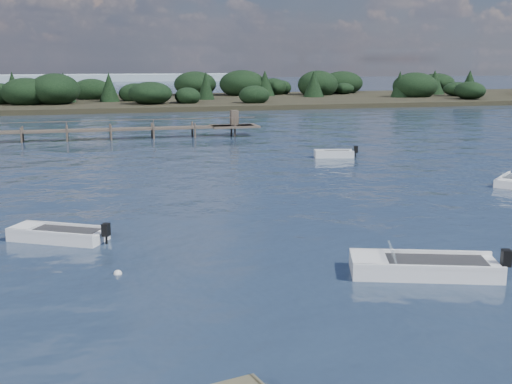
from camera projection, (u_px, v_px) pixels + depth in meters
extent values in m
plane|color=#162234|center=(181.00, 126.00, 78.98)|extent=(400.00, 400.00, 0.00)
cube|color=silver|center=(334.00, 156.00, 53.40)|extent=(3.39, 1.97, 0.74)
cube|color=silver|center=(319.00, 151.00, 53.28)|extent=(1.01, 1.29, 0.15)
cube|color=#242427|center=(337.00, 152.00, 53.33)|extent=(2.34, 1.49, 0.13)
cube|color=silver|center=(335.00, 152.00, 52.75)|extent=(3.13, 0.86, 0.15)
cube|color=silver|center=(333.00, 150.00, 53.87)|extent=(3.13, 0.86, 0.15)
cube|color=black|center=(356.00, 149.00, 53.33)|extent=(0.37, 0.42, 0.58)
cylinder|color=black|center=(356.00, 155.00, 53.44)|extent=(0.13, 0.13, 0.58)
cube|color=silver|center=(424.00, 271.00, 24.39)|extent=(5.89, 3.77, 0.80)
cube|color=silver|center=(369.00, 258.00, 24.45)|extent=(1.86, 2.19, 0.16)
cube|color=#242427|center=(436.00, 262.00, 24.28)|extent=(4.09, 2.80, 0.14)
cube|color=silver|center=(429.00, 268.00, 23.35)|extent=(5.25, 1.95, 0.16)
cube|color=silver|center=(420.00, 252.00, 25.23)|extent=(5.25, 1.95, 0.16)
cube|color=black|center=(506.00, 258.00, 24.04)|extent=(0.43, 0.48, 0.63)
cylinder|color=black|center=(505.00, 272.00, 24.15)|extent=(0.15, 0.15, 0.63)
cube|color=silver|center=(392.00, 252.00, 24.32)|extent=(0.66, 1.47, 0.48)
cube|color=silver|center=(59.00, 238.00, 29.00)|extent=(4.57, 3.57, 0.72)
cube|color=silver|center=(26.00, 226.00, 29.32)|extent=(1.64, 1.80, 0.14)
cube|color=#242427|center=(65.00, 231.00, 28.84)|extent=(3.21, 2.60, 0.12)
cube|color=silver|center=(49.00, 233.00, 28.19)|extent=(3.82, 2.25, 0.14)
cube|color=silver|center=(67.00, 225.00, 29.63)|extent=(3.82, 2.25, 0.14)
cube|color=black|center=(106.00, 230.00, 28.29)|extent=(0.42, 0.45, 0.57)
cylinder|color=black|center=(106.00, 241.00, 28.39)|extent=(0.14, 0.14, 0.57)
cube|color=silver|center=(508.00, 181.00, 40.65)|extent=(1.61, 1.65, 0.12)
cube|color=silver|center=(502.00, 176.00, 42.26)|extent=(3.08, 2.69, 0.12)
cube|color=silver|center=(511.00, 176.00, 41.12)|extent=(0.82, 0.91, 0.37)
sphere|color=silver|center=(118.00, 274.00, 24.43)|extent=(0.32, 0.32, 0.32)
cube|color=#4D4238|center=(234.00, 126.00, 68.43)|extent=(5.00, 3.20, 0.18)
cube|color=#4D4238|center=(234.00, 118.00, 68.24)|extent=(0.80, 0.80, 1.60)
cylinder|color=#4D4238|center=(21.00, 139.00, 62.33)|extent=(0.20, 0.20, 2.20)
cylinder|color=#4D4238|center=(23.00, 137.00, 63.95)|extent=(0.20, 0.20, 2.20)
cylinder|color=#4D4238|center=(67.00, 138.00, 63.41)|extent=(0.20, 0.20, 2.20)
cylinder|color=#4D4238|center=(67.00, 136.00, 65.02)|extent=(0.20, 0.20, 2.20)
cylinder|color=#4D4238|center=(111.00, 136.00, 64.48)|extent=(0.20, 0.20, 2.20)
cylinder|color=#4D4238|center=(110.00, 135.00, 66.10)|extent=(0.20, 0.20, 2.20)
cylinder|color=#4D4238|center=(154.00, 135.00, 65.56)|extent=(0.20, 0.20, 2.20)
cylinder|color=#4D4238|center=(152.00, 133.00, 67.17)|extent=(0.20, 0.20, 2.20)
cylinder|color=#4D4238|center=(195.00, 134.00, 66.63)|extent=(0.20, 0.20, 2.20)
cylinder|color=#4D4238|center=(192.00, 132.00, 68.25)|extent=(0.20, 0.20, 2.20)
cylinder|color=#4D4238|center=(235.00, 133.00, 67.71)|extent=(0.20, 0.20, 2.20)
cylinder|color=#4D4238|center=(231.00, 131.00, 69.32)|extent=(0.20, 0.20, 2.20)
cube|color=black|center=(280.00, 102.00, 123.12)|extent=(190.00, 40.00, 1.60)
ellipsoid|color=black|center=(280.00, 87.00, 122.55)|extent=(180.50, 36.00, 4.40)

